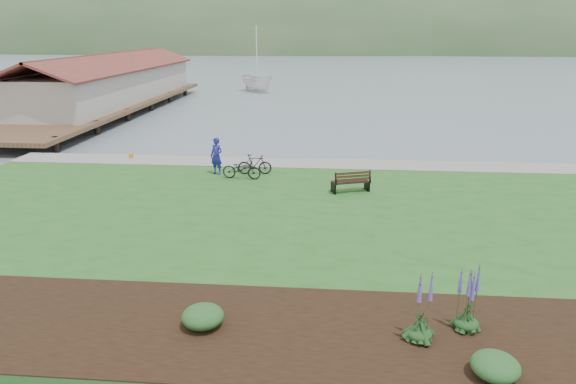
% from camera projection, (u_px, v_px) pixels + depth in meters
% --- Properties ---
extents(ground, '(600.00, 600.00, 0.00)m').
position_uv_depth(ground, '(304.00, 212.00, 22.09)').
color(ground, slate).
rests_on(ground, ground).
extents(lawn, '(34.00, 20.00, 0.40)m').
position_uv_depth(lawn, '(301.00, 225.00, 20.13)').
color(lawn, '#22571E').
rests_on(lawn, ground).
extents(shoreline_path, '(34.00, 2.20, 0.03)m').
position_uv_depth(shoreline_path, '(311.00, 163.00, 28.51)').
color(shoreline_path, gray).
rests_on(shoreline_path, lawn).
extents(garden_bed, '(24.00, 4.40, 0.04)m').
position_uv_depth(garden_bed, '(405.00, 337.00, 12.41)').
color(garden_bed, black).
rests_on(garden_bed, lawn).
extents(far_hillside, '(580.00, 80.00, 38.00)m').
position_uv_depth(far_hillside, '(387.00, 52.00, 181.89)').
color(far_hillside, '#385831').
rests_on(far_hillside, ground).
extents(pier_pavilion, '(8.00, 36.00, 5.40)m').
position_uv_depth(pier_pavilion, '(112.00, 83.00, 49.06)').
color(pier_pavilion, '#4C3826').
rests_on(pier_pavilion, ground).
extents(park_bench, '(1.83, 1.20, 1.05)m').
position_uv_depth(park_bench, '(351.00, 181.00, 23.34)').
color(park_bench, black).
rests_on(park_bench, lawn).
extents(person, '(0.98, 0.85, 2.24)m').
position_uv_depth(person, '(216.00, 153.00, 26.08)').
color(person, '#23229D').
rests_on(person, lawn).
extents(bicycle_a, '(0.83, 1.99, 1.02)m').
position_uv_depth(bicycle_a, '(242.00, 169.00, 25.46)').
color(bicycle_a, black).
rests_on(bicycle_a, lawn).
extents(bicycle_b, '(0.64, 1.77, 1.04)m').
position_uv_depth(bicycle_b, '(255.00, 164.00, 26.26)').
color(bicycle_b, black).
rests_on(bicycle_b, lawn).
extents(sailboat, '(13.79, 13.80, 25.48)m').
position_uv_depth(sailboat, '(257.00, 92.00, 64.91)').
color(sailboat, silver).
rests_on(sailboat, ground).
extents(pannier, '(0.19, 0.28, 0.29)m').
position_uv_depth(pannier, '(131.00, 156.00, 29.61)').
color(pannier, orange).
rests_on(pannier, lawn).
extents(echium_0, '(0.62, 0.62, 1.83)m').
position_uv_depth(echium_0, '(421.00, 314.00, 12.07)').
color(echium_0, '#153B16').
rests_on(echium_0, garden_bed).
extents(echium_1, '(0.62, 0.62, 1.87)m').
position_uv_depth(echium_1, '(469.00, 300.00, 12.46)').
color(echium_1, '#153B16').
rests_on(echium_1, garden_bed).
extents(shrub_0, '(1.06, 1.06, 0.53)m').
position_uv_depth(shrub_0, '(203.00, 316.00, 12.75)').
color(shrub_0, '#1E4C21').
rests_on(shrub_0, garden_bed).
extents(shrub_1, '(1.03, 1.03, 0.52)m').
position_uv_depth(shrub_1, '(495.00, 366.00, 10.87)').
color(shrub_1, '#1E4C21').
rests_on(shrub_1, garden_bed).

